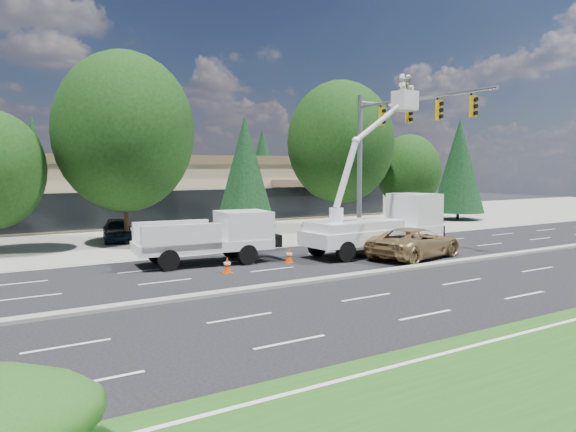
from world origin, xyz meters
TOP-DOWN VIEW (x-y plane):
  - ground at (0.00, 0.00)m, footprint 140.00×140.00m
  - concrete_apron at (0.00, 20.00)m, footprint 140.00×22.00m
  - road_median at (0.00, 0.00)m, footprint 120.00×0.55m
  - strip_mall at (0.00, 29.97)m, footprint 50.40×15.40m
  - tree_front_d at (-3.00, 15.00)m, footprint 8.15×8.15m
  - tree_front_e at (5.00, 15.00)m, footprint 4.06×4.06m
  - tree_front_f at (13.00, 15.00)m, footprint 7.88×7.88m
  - tree_front_g at (20.00, 15.00)m, footprint 5.20×5.20m
  - tree_front_h at (26.00, 15.00)m, footprint 4.44×4.44m
  - tree_back_b at (-4.00, 42.00)m, footprint 4.84×4.84m
  - tree_back_c at (10.00, 42.00)m, footprint 4.92×4.92m
  - tree_back_d at (22.00, 42.00)m, footprint 4.72×4.72m
  - signal_mast at (10.03, 7.04)m, footprint 2.76×10.16m
  - utility_pickup at (-1.53, 6.13)m, footprint 6.63×3.13m
  - bucket_truck at (7.55, 4.23)m, footprint 8.24×2.90m
  - traffic_cone_b at (-2.07, 3.55)m, footprint 0.40×0.40m
  - traffic_cone_c at (1.59, 4.30)m, footprint 0.40×0.40m
  - traffic_cone_d at (6.22, 3.99)m, footprint 0.40×0.40m
  - traffic_cone_e at (11.65, 3.60)m, footprint 0.40×0.40m
  - minivan at (7.70, 2.08)m, footprint 6.01×3.72m
  - parked_car_west at (-3.08, 16.64)m, footprint 2.62×4.51m
  - parked_car_east at (6.38, 16.10)m, footprint 2.95×4.93m

SIDE VIEW (x-z plane):
  - ground at x=0.00m, z-range 0.00..0.00m
  - concrete_apron at x=0.00m, z-range 0.00..0.01m
  - road_median at x=0.00m, z-range 0.00..0.12m
  - traffic_cone_b at x=-2.07m, z-range -0.01..0.69m
  - traffic_cone_c at x=1.59m, z-range -0.01..0.69m
  - traffic_cone_d at x=6.22m, z-range -0.01..0.69m
  - traffic_cone_e at x=11.65m, z-range -0.01..0.69m
  - parked_car_west at x=-3.08m, z-range 0.00..1.44m
  - parked_car_east at x=6.38m, z-range 0.00..1.54m
  - minivan at x=7.70m, z-range 0.00..1.55m
  - utility_pickup at x=-1.53m, z-range -0.22..2.23m
  - bucket_truck at x=7.55m, z-range -2.73..6.78m
  - strip_mall at x=0.00m, z-range 0.08..5.58m
  - tree_front_g at x=20.00m, z-range 0.61..7.83m
  - tree_front_e at x=5.00m, z-range 0.29..8.30m
  - tree_front_h at x=26.00m, z-range 0.32..9.07m
  - tree_back_d at x=22.00m, z-range 0.34..9.65m
  - tree_back_b at x=-4.00m, z-range 0.35..9.88m
  - tree_back_c at x=10.00m, z-range 0.35..10.04m
  - signal_mast at x=10.03m, z-range 1.56..10.56m
  - tree_front_f at x=13.00m, z-range 0.93..11.86m
  - tree_front_d at x=-3.00m, z-range 0.97..12.28m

